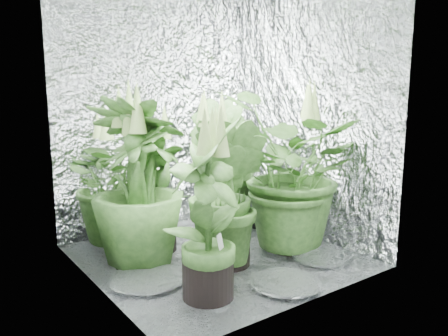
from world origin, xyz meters
TOP-DOWN VIEW (x-y plane):
  - ground at (0.00, 0.00)m, footprint 1.60×1.60m
  - walls at (0.00, 0.00)m, footprint 1.62×1.62m
  - plant_a at (-0.42, 0.64)m, footprint 1.00×1.00m
  - plant_b at (-0.27, 0.33)m, footprint 0.67×0.67m
  - plant_c at (0.35, 0.46)m, footprint 0.67×0.67m
  - plant_d at (-0.47, 0.15)m, footprint 0.80×0.80m
  - plant_e at (0.48, -0.20)m, footprint 1.23×1.23m
  - plant_f at (-0.37, -0.46)m, footprint 0.68×0.68m
  - plant_g at (-0.03, -0.15)m, footprint 0.68×0.68m
  - circulation_fan at (0.60, 0.31)m, footprint 0.19×0.29m
  - plant_label at (-0.31, -0.48)m, footprint 0.06×0.05m

SIDE VIEW (x-z plane):
  - ground at x=0.00m, z-range 0.00..0.00m
  - circulation_fan at x=0.60m, z-range -0.03..0.32m
  - plant_label at x=-0.31m, z-range 0.26..0.34m
  - plant_g at x=-0.03m, z-range -0.05..0.94m
  - plant_a at x=-0.42m, z-range -0.02..0.93m
  - plant_b at x=-0.27m, z-range -0.04..0.95m
  - plant_f at x=-0.37m, z-range -0.04..0.96m
  - plant_c at x=0.35m, z-range -0.05..1.04m
  - plant_d at x=-0.47m, z-range -0.05..1.08m
  - plant_e at x=0.48m, z-range -0.03..1.11m
  - walls at x=0.00m, z-range 0.00..2.00m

